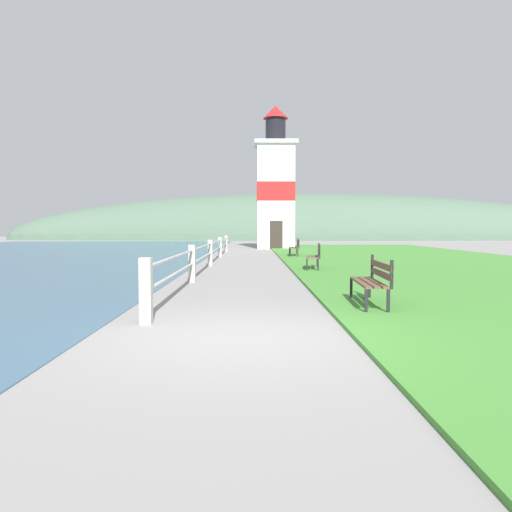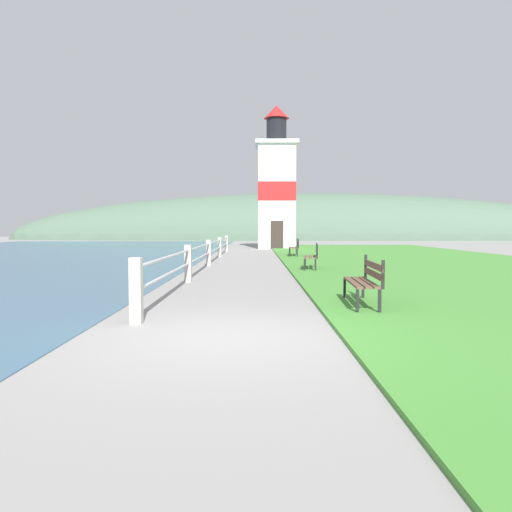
% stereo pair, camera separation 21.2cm
% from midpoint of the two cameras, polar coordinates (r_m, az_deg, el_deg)
% --- Properties ---
extents(ground_plane, '(160.00, 160.00, 0.00)m').
position_cam_midpoint_polar(ground_plane, '(6.78, -3.00, -9.35)').
color(ground_plane, gray).
extents(grass_verge, '(12.00, 43.21, 0.06)m').
position_cam_midpoint_polar(grass_verge, '(22.28, 18.53, -0.68)').
color(grass_verge, '#428433').
rests_on(grass_verge, ground_plane).
extents(seawall_railing, '(0.18, 23.67, 1.02)m').
position_cam_midpoint_polar(seawall_railing, '(19.46, -5.56, 0.62)').
color(seawall_railing, '#A8A399').
rests_on(seawall_railing, ground_plane).
extents(park_bench_near, '(0.57, 1.83, 0.94)m').
position_cam_midpoint_polar(park_bench_near, '(9.48, 12.61, -2.54)').
color(park_bench_near, brown).
rests_on(park_bench_near, ground_plane).
extents(park_bench_midway, '(0.65, 1.68, 0.94)m').
position_cam_midpoint_polar(park_bench_midway, '(17.57, 6.41, 0.12)').
color(park_bench_midway, brown).
rests_on(park_bench_midway, ground_plane).
extents(park_bench_far, '(0.57, 2.01, 0.94)m').
position_cam_midpoint_polar(park_bench_far, '(25.88, 4.28, 1.12)').
color(park_bench_far, brown).
rests_on(park_bench_far, ground_plane).
extents(lighthouse, '(3.04, 3.04, 10.30)m').
position_cam_midpoint_polar(lighthouse, '(36.57, 2.07, 7.78)').
color(lighthouse, white).
rests_on(lighthouse, ground_plane).
extents(distant_hillside, '(80.00, 16.00, 12.00)m').
position_cam_midpoint_polar(distant_hillside, '(65.89, 6.28, 1.90)').
color(distant_hillside, '#4C6651').
rests_on(distant_hillside, ground_plane).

